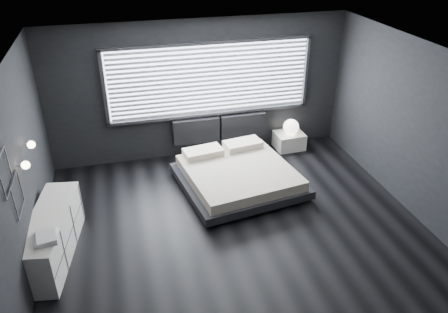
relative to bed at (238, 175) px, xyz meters
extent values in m
plane|color=black|center=(-0.37, -1.25, -0.25)|extent=(6.00, 6.00, 0.00)
plane|color=white|center=(-0.37, -1.25, 2.55)|extent=(6.00, 6.00, 0.00)
cube|color=black|center=(-0.37, 1.50, 1.15)|extent=(6.00, 0.04, 2.80)
cube|color=black|center=(-0.37, -4.00, 1.15)|extent=(6.00, 0.04, 2.80)
cube|color=black|center=(-3.37, -1.25, 1.15)|extent=(0.04, 5.50, 2.80)
cube|color=black|center=(2.63, -1.25, 1.15)|extent=(0.04, 5.50, 2.80)
cube|color=white|center=(-0.17, 1.48, 1.36)|extent=(4.00, 0.02, 1.38)
cube|color=#47474C|center=(-2.21, 1.45, 1.36)|extent=(0.06, 0.08, 1.48)
cube|color=#47474C|center=(1.87, 1.45, 1.36)|extent=(0.06, 0.08, 1.48)
cube|color=#47474C|center=(-0.17, 1.45, 2.09)|extent=(4.14, 0.08, 0.06)
cube|color=#47474C|center=(-0.17, 1.45, 0.63)|extent=(4.14, 0.08, 0.06)
cube|color=silver|center=(-0.17, 1.42, 1.36)|extent=(3.94, 0.03, 1.32)
cube|color=black|center=(-0.49, 1.39, 0.32)|extent=(0.96, 0.16, 0.52)
cube|color=black|center=(0.51, 1.39, 0.32)|extent=(0.96, 0.16, 0.52)
cylinder|color=silver|center=(-3.32, -1.20, 1.35)|extent=(0.10, 0.02, 0.02)
sphere|color=#FFE5B7|center=(-3.25, -1.20, 1.35)|extent=(0.11, 0.11, 0.11)
cylinder|color=silver|center=(-3.32, -0.60, 1.35)|extent=(0.10, 0.02, 0.02)
sphere|color=#FFE5B7|center=(-3.25, -0.60, 1.35)|extent=(0.11, 0.11, 0.11)
cube|color=#47474C|center=(-3.35, -1.80, 1.83)|extent=(0.01, 0.46, 0.02)
cube|color=#47474C|center=(-3.35, -1.80, 1.37)|extent=(0.01, 0.46, 0.02)
cube|color=#47474C|center=(-3.35, -1.57, 1.60)|extent=(0.01, 0.02, 0.46)
cube|color=#47474C|center=(-3.35, -2.03, 1.60)|extent=(0.01, 0.02, 0.46)
cube|color=#47474C|center=(-3.35, -1.55, 1.36)|extent=(0.01, 0.46, 0.02)
cube|color=#47474C|center=(-3.35, -1.55, 0.90)|extent=(0.01, 0.46, 0.02)
cube|color=#47474C|center=(-3.35, -1.32, 1.13)|extent=(0.01, 0.02, 0.46)
cube|color=#47474C|center=(-3.35, -1.78, 1.13)|extent=(0.01, 0.02, 0.46)
cube|color=black|center=(-0.76, -0.96, -0.21)|extent=(0.13, 0.13, 0.08)
cube|color=black|center=(1.01, -0.69, -0.21)|extent=(0.13, 0.13, 0.08)
cube|color=black|center=(-0.99, 0.62, -0.21)|extent=(0.13, 0.13, 0.08)
cube|color=black|center=(0.77, 0.88, -0.21)|extent=(0.13, 0.13, 0.08)
cube|color=black|center=(0.01, -0.04, -0.10)|extent=(2.33, 2.26, 0.15)
cube|color=#B6AB95|center=(0.01, -0.04, 0.07)|extent=(2.09, 2.09, 0.19)
cube|color=beige|center=(-0.52, 0.62, 0.23)|extent=(0.78, 0.50, 0.12)
cube|color=beige|center=(0.31, 0.75, 0.23)|extent=(0.78, 0.50, 0.12)
cube|color=white|center=(1.51, 1.21, -0.07)|extent=(0.62, 0.52, 0.35)
sphere|color=white|center=(1.51, 1.18, 0.27)|extent=(0.33, 0.33, 0.33)
cube|color=white|center=(-3.15, -1.13, 0.11)|extent=(0.79, 1.85, 0.72)
cube|color=#47474C|center=(-2.90, -1.17, 0.11)|extent=(0.30, 1.75, 0.70)
cube|color=silver|center=(-3.12, -1.66, 0.49)|extent=(0.32, 0.40, 0.04)
cube|color=silver|center=(-3.11, -1.68, 0.53)|extent=(0.30, 0.37, 0.03)
camera|label=1|loc=(-1.99, -6.60, 4.19)|focal=35.00mm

